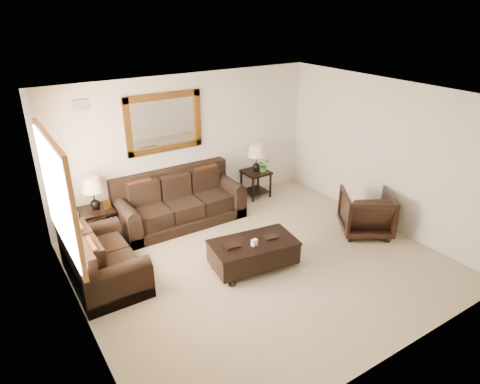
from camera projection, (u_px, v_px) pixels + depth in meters
room at (262, 187)px, 6.44m from camera, size 5.51×5.01×2.71m
window at (58, 194)px, 5.71m from camera, size 0.07×1.96×1.66m
mirror at (164, 123)px, 7.89m from camera, size 1.50×0.06×1.10m
air_vent at (80, 105)px, 6.99m from camera, size 0.25×0.02×0.18m
sofa at (179, 204)px, 8.17m from camera, size 2.37×1.02×0.97m
loveseat at (100, 262)px, 6.40m from camera, size 0.96×1.62×0.91m
end_table_left at (94, 199)px, 7.37m from camera, size 0.54×0.54×1.19m
end_table_right at (256, 163)px, 9.07m from camera, size 0.53×0.53×1.17m
coffee_table at (253, 251)px, 6.78m from camera, size 1.44×0.91×0.57m
armchair at (367, 210)px, 7.73m from camera, size 1.17×1.15×0.89m
potted_plant at (263, 167)px, 9.08m from camera, size 0.32×0.34×0.21m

